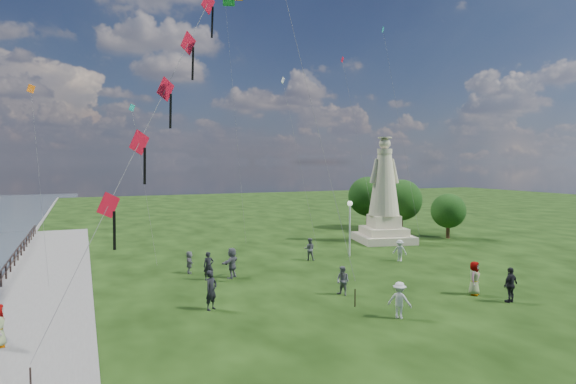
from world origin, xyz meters
name	(u,v)px	position (x,y,z in m)	size (l,w,h in m)	color
waterfront	(11,312)	(-15.24, 8.99, -0.06)	(200.00, 200.00, 1.51)	#32424B
statue	(384,203)	(13.14, 18.95, 3.58)	(5.56, 5.56, 9.47)	beige
lamppost	(350,216)	(6.89, 14.38, 3.07)	(0.39, 0.39, 4.26)	silver
tree_row	(394,200)	(17.82, 23.91, 3.28)	(6.85, 12.90, 5.64)	#382314
person_0	(211,290)	(-6.22, 5.35, 0.97)	(0.71, 0.47, 1.95)	black
person_1	(343,281)	(0.96, 5.04, 0.80)	(0.77, 0.48, 1.59)	#595960
person_2	(400,300)	(1.47, 0.67, 0.85)	(1.10, 0.57, 1.70)	silver
person_3	(511,285)	(8.25, 0.50, 0.92)	(1.07, 0.55, 1.83)	black
person_4	(474,278)	(7.58, 2.31, 0.92)	(0.90, 0.55, 1.84)	#595960
person_5	(189,262)	(-5.62, 13.50, 0.73)	(1.35, 0.58, 1.46)	#595960
person_6	(209,266)	(-4.91, 11.22, 0.87)	(0.63, 0.42, 1.74)	black
person_7	(310,249)	(3.39, 14.22, 0.82)	(0.80, 0.49, 1.64)	#595960
person_8	(400,250)	(9.31, 11.32, 0.78)	(1.01, 0.52, 1.56)	silver
person_11	(232,263)	(-3.42, 11.25, 0.95)	(1.76, 0.76, 1.90)	#595960
red_kite_train	(176,73)	(-7.93, 4.61, 11.18)	(9.34, 9.35, 18.03)	black
small_kites	(260,78)	(2.46, 22.32, 14.53)	(31.92, 14.73, 31.23)	teal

